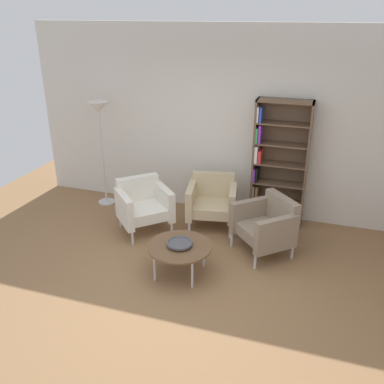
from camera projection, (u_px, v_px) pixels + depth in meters
The scene contains 9 objects.
ground_plane at pixel (171, 294), 4.88m from camera, with size 8.32×8.32×0.00m, color olive.
plaster_back_panel at pixel (225, 123), 6.45m from camera, with size 6.40×0.12×2.90m, color silver.
bookshelf_tall at pixel (276, 164), 6.23m from camera, with size 0.80×0.30×1.90m.
coffee_table_low at pixel (180, 248), 5.12m from camera, with size 0.80×0.80×0.40m.
decorative_bowl at pixel (180, 243), 5.09m from camera, with size 0.32×0.32×0.05m.
armchair_spare_guest at pixel (143, 204), 6.15m from camera, with size 0.95×0.95×0.78m.
armchair_corner_red at pixel (267, 224), 5.58m from camera, with size 0.95×0.95×0.78m.
armchair_by_bookshelf at pixel (212, 200), 6.28m from camera, with size 0.82×0.77×0.78m.
floor_lamp_torchiere at pixel (99, 120), 6.62m from camera, with size 0.32×0.32×1.74m.
Camera 1 is at (1.47, -3.72, 3.05)m, focal length 39.01 mm.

